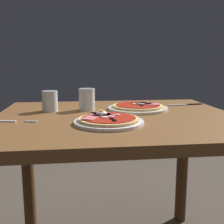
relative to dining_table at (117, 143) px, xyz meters
name	(u,v)px	position (x,y,z in m)	size (l,w,h in m)	color
dining_table	(117,143)	(0.00, 0.00, 0.00)	(1.05, 0.89, 0.77)	brown
pizza_foreground	(108,120)	(-0.06, -0.15, 0.14)	(0.27, 0.27, 0.05)	white
pizza_across_left	(138,107)	(0.12, 0.13, 0.14)	(0.29, 0.29, 0.03)	silver
water_glass_near	(50,102)	(-0.30, 0.14, 0.17)	(0.07, 0.07, 0.10)	silver
water_glass_far	(87,101)	(-0.13, 0.15, 0.17)	(0.08, 0.08, 0.10)	silver
fork	(14,121)	(-0.42, -0.08, 0.13)	(0.16, 0.04, 0.00)	silver
knife	(188,104)	(0.42, 0.24, 0.13)	(0.20, 0.05, 0.01)	silver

